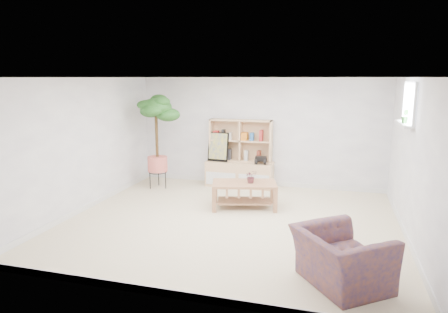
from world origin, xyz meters
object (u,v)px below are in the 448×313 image
(floor_tree, at_px, (157,142))
(armchair, at_px, (341,255))
(coffee_table, at_px, (244,195))
(storage_unit, at_px, (240,154))

(floor_tree, relative_size, armchair, 2.04)
(coffee_table, relative_size, floor_tree, 0.58)
(storage_unit, xyz_separation_m, floor_tree, (-1.71, -0.61, 0.28))
(armchair, bearing_deg, coffee_table, -2.44)
(coffee_table, xyz_separation_m, armchair, (1.72, -2.48, 0.13))
(floor_tree, height_order, armchair, floor_tree)
(storage_unit, xyz_separation_m, coffee_table, (0.44, -1.44, -0.50))
(floor_tree, distance_m, armchair, 5.13)
(storage_unit, distance_m, floor_tree, 1.83)
(coffee_table, bearing_deg, armchair, -69.67)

